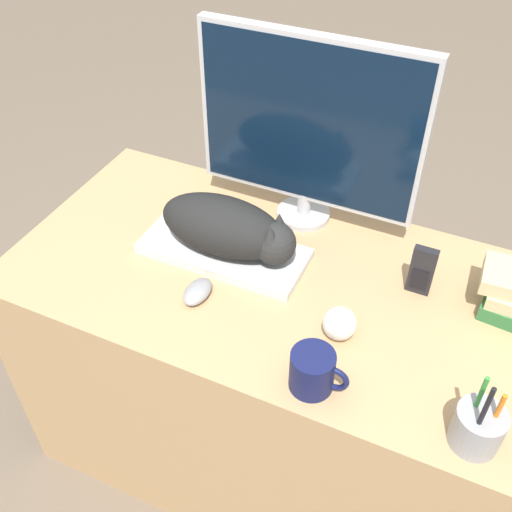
{
  "coord_description": "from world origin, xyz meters",
  "views": [
    {
      "loc": [
        0.34,
        -0.63,
        1.79
      ],
      "look_at": [
        -0.1,
        0.32,
        0.84
      ],
      "focal_mm": 42.0,
      "sensor_mm": 36.0,
      "label": 1
    }
  ],
  "objects_px": {
    "pen_cup": "(478,427)",
    "baseball": "(340,323)",
    "cat": "(230,228)",
    "monitor": "(309,127)",
    "keyboard": "(224,251)",
    "coffee_mug": "(313,371)",
    "phone": "(422,271)",
    "computer_mouse": "(198,291)"
  },
  "relations": [
    {
      "from": "monitor",
      "to": "computer_mouse",
      "type": "xyz_separation_m",
      "value": [
        -0.11,
        -0.39,
        -0.26
      ]
    },
    {
      "from": "computer_mouse",
      "to": "pen_cup",
      "type": "distance_m",
      "value": 0.66
    },
    {
      "from": "monitor",
      "to": "coffee_mug",
      "type": "bearing_deg",
      "value": -66.83
    },
    {
      "from": "monitor",
      "to": "baseball",
      "type": "height_order",
      "value": "monitor"
    },
    {
      "from": "cat",
      "to": "monitor",
      "type": "relative_size",
      "value": 0.62
    },
    {
      "from": "monitor",
      "to": "phone",
      "type": "bearing_deg",
      "value": -23.54
    },
    {
      "from": "keyboard",
      "to": "phone",
      "type": "distance_m",
      "value": 0.48
    },
    {
      "from": "cat",
      "to": "phone",
      "type": "relative_size",
      "value": 2.7
    },
    {
      "from": "keyboard",
      "to": "monitor",
      "type": "height_order",
      "value": "monitor"
    },
    {
      "from": "coffee_mug",
      "to": "pen_cup",
      "type": "xyz_separation_m",
      "value": [
        0.32,
        0.01,
        -0.0
      ]
    },
    {
      "from": "keyboard",
      "to": "pen_cup",
      "type": "bearing_deg",
      "value": -22.5
    },
    {
      "from": "monitor",
      "to": "coffee_mug",
      "type": "relative_size",
      "value": 4.63
    },
    {
      "from": "monitor",
      "to": "computer_mouse",
      "type": "height_order",
      "value": "monitor"
    },
    {
      "from": "keyboard",
      "to": "baseball",
      "type": "distance_m",
      "value": 0.37
    },
    {
      "from": "computer_mouse",
      "to": "phone",
      "type": "relative_size",
      "value": 0.73
    },
    {
      "from": "pen_cup",
      "to": "baseball",
      "type": "bearing_deg",
      "value": 155.51
    },
    {
      "from": "baseball",
      "to": "pen_cup",
      "type": "bearing_deg",
      "value": -24.49
    },
    {
      "from": "phone",
      "to": "computer_mouse",
      "type": "bearing_deg",
      "value": -153.32
    },
    {
      "from": "computer_mouse",
      "to": "phone",
      "type": "height_order",
      "value": "phone"
    },
    {
      "from": "keyboard",
      "to": "pen_cup",
      "type": "relative_size",
      "value": 2.22
    },
    {
      "from": "cat",
      "to": "computer_mouse",
      "type": "xyz_separation_m",
      "value": [
        -0.01,
        -0.16,
        -0.08
      ]
    },
    {
      "from": "baseball",
      "to": "cat",
      "type": "bearing_deg",
      "value": 158.16
    },
    {
      "from": "keyboard",
      "to": "cat",
      "type": "bearing_deg",
      "value": 0.0
    },
    {
      "from": "computer_mouse",
      "to": "keyboard",
      "type": "bearing_deg",
      "value": 94.0
    },
    {
      "from": "coffee_mug",
      "to": "phone",
      "type": "bearing_deg",
      "value": 69.88
    },
    {
      "from": "monitor",
      "to": "baseball",
      "type": "relative_size",
      "value": 7.61
    },
    {
      "from": "monitor",
      "to": "baseball",
      "type": "bearing_deg",
      "value": -58.18
    },
    {
      "from": "coffee_mug",
      "to": "keyboard",
      "type": "bearing_deg",
      "value": 140.69
    },
    {
      "from": "keyboard",
      "to": "monitor",
      "type": "relative_size",
      "value": 0.73
    },
    {
      "from": "keyboard",
      "to": "cat",
      "type": "height_order",
      "value": "cat"
    },
    {
      "from": "coffee_mug",
      "to": "baseball",
      "type": "distance_m",
      "value": 0.15
    },
    {
      "from": "computer_mouse",
      "to": "cat",
      "type": "bearing_deg",
      "value": 86.52
    },
    {
      "from": "keyboard",
      "to": "monitor",
      "type": "bearing_deg",
      "value": 61.25
    },
    {
      "from": "cat",
      "to": "keyboard",
      "type": "bearing_deg",
      "value": -180.0
    },
    {
      "from": "baseball",
      "to": "coffee_mug",
      "type": "bearing_deg",
      "value": -92.05
    },
    {
      "from": "computer_mouse",
      "to": "baseball",
      "type": "relative_size",
      "value": 1.26
    },
    {
      "from": "phone",
      "to": "monitor",
      "type": "bearing_deg",
      "value": 156.46
    },
    {
      "from": "cat",
      "to": "monitor",
      "type": "distance_m",
      "value": 0.31
    },
    {
      "from": "phone",
      "to": "baseball",
      "type": "bearing_deg",
      "value": -121.13
    },
    {
      "from": "keyboard",
      "to": "coffee_mug",
      "type": "height_order",
      "value": "coffee_mug"
    },
    {
      "from": "cat",
      "to": "baseball",
      "type": "distance_m",
      "value": 0.36
    },
    {
      "from": "pen_cup",
      "to": "phone",
      "type": "bearing_deg",
      "value": 118.13
    }
  ]
}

